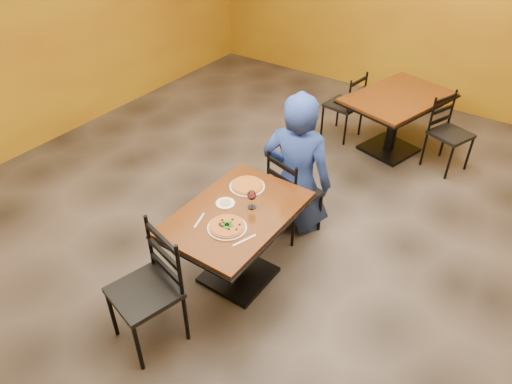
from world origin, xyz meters
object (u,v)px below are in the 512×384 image
Objects in this scene: pizza_main at (227,226)px; side_plate at (225,203)px; plate_far at (247,186)px; chair_second_right at (451,135)px; diner at (297,163)px; table_second at (396,110)px; wine_glass at (252,199)px; table_main at (237,230)px; chair_main_far at (295,192)px; chair_main_near at (144,293)px; pizza_far at (247,185)px; chair_second_left at (343,105)px; plate_main at (227,228)px.

side_plate is (-0.20, 0.24, -0.02)m from pizza_main.
side_plate is at bearing -91.78° from plate_far.
diner is at bearing 175.07° from chair_second_right.
wine_glass reaches higher than table_second.
table_main and table_second have the same top height.
plate_far is at bearing 61.84° from diner.
chair_main_far is 0.63m from plate_far.
table_main is 6.83× the size of wine_glass.
chair_main_near reaches higher than pizza_far.
chair_second_left reaches higher than plate_far.
table_main is 3.02m from chair_second_right.
table_second is 3.79m from chair_main_near.
pizza_main is 0.57m from plate_far.
pizza_main is at bearing -175.12° from chair_second_right.
chair_second_left is 2.82m from wine_glass.
chair_main_far is 1.11m from pizza_main.
table_main is 1.40× the size of chair_second_left.
wine_glass reaches higher than side_plate.
pizza_far is at bearing 111.42° from table_main.
pizza_far is (0.00, 0.00, 0.02)m from plate_far.
wine_glass is (0.07, 0.12, 0.28)m from table_main.
pizza_main reaches higher than table_main.
table_second is 1.02× the size of diner.
plate_far is at bearing 111.42° from table_main.
plate_main is (0.01, -1.06, 0.30)m from chair_main_far.
table_main is at bearing 106.90° from pizza_main.
table_second is at bearing 97.61° from chair_second_left.
plate_far is at bearing 133.08° from wine_glass.
pizza_main is at bearing 77.54° from diner.
chair_main_near is (-0.45, -3.77, -0.06)m from table_second.
chair_main_near is 1.27m from pizza_far.
diner is 8.07× the size of wine_glass.
wine_glass is at bearing 88.65° from plate_main.
pizza_far reaches higher than side_plate.
pizza_main is at bearing 85.88° from chair_main_near.
table_main is 4.33× the size of pizza_main.
table_second is at bearing 81.07° from plate_far.
pizza_far is (-0.19, 0.53, 0.00)m from pizza_main.
pizza_far is (0.05, 1.24, 0.27)m from chair_main_near.
table_second is 2.77m from wine_glass.
pizza_far is at bearing 61.84° from diner.
pizza_far is (-0.19, 0.53, 0.02)m from plate_main.
pizza_main is 1.77× the size of side_plate.
diner reaches higher than chair_second_left.
side_plate is (-1.09, -2.83, 0.31)m from chair_second_right.
table_second is 2.02m from chair_main_far.
plate_main is at bearing 16.53° from chair_second_left.
diner is 0.92m from side_plate.
pizza_far is 0.30m from side_plate.
chair_second_left is (-0.48, 2.01, -0.01)m from chair_main_far.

